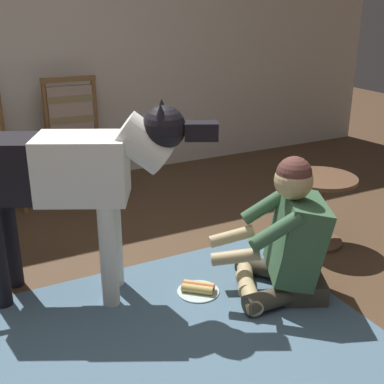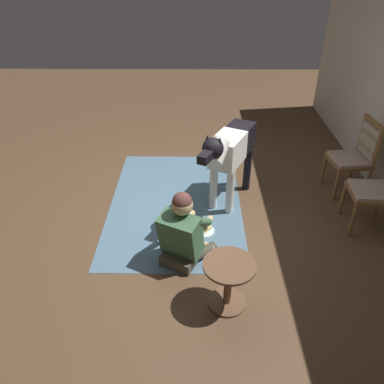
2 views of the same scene
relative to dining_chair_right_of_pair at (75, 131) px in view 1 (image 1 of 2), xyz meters
The scene contains 8 objects.
ground_plane 2.35m from the dining_chair_right_of_pair, 95.87° to the right, with size 12.75×12.75×0.00m, color brown.
back_wall 0.88m from the dining_chair_right_of_pair, 120.76° to the left, with size 7.37×0.10×2.60m, color silver.
area_rug 2.40m from the dining_chair_right_of_pair, 100.54° to the right, with size 2.50×1.64×0.01m, color slate.
dining_chair_right_of_pair is the anchor object (origin of this frame).
person_sitting_on_floor 2.26m from the dining_chair_right_of_pair, 74.78° to the right, with size 0.73×0.63×0.82m.
large_dog 1.72m from the dining_chair_right_of_pair, 105.30° to the right, with size 1.33×0.75×1.12m.
hot_dog_on_plate 2.02m from the dining_chair_right_of_pair, 85.75° to the right, with size 0.24×0.24×0.06m.
round_side_table 2.13m from the dining_chair_right_of_pair, 56.01° to the right, with size 0.46×0.46×0.49m.
Camera 1 is at (-0.84, -1.95, 1.61)m, focal length 48.03 mm.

